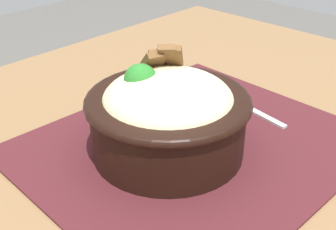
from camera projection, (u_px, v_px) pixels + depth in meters
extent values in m
cube|color=olive|center=(202.00, 167.00, 0.54)|extent=(1.01, 0.87, 0.03)
cylinder|color=brown|center=(196.00, 146.00, 1.22)|extent=(0.04, 0.04, 0.68)
cube|color=#47191E|center=(192.00, 145.00, 0.55)|extent=(0.41, 0.36, 0.00)
cylinder|color=black|center=(168.00, 124.00, 0.52)|extent=(0.18, 0.18, 0.07)
torus|color=black|center=(168.00, 101.00, 0.51)|extent=(0.19, 0.19, 0.01)
ellipsoid|color=beige|center=(168.00, 100.00, 0.51)|extent=(0.21, 0.21, 0.06)
sphere|color=#287828|center=(141.00, 80.00, 0.50)|extent=(0.04, 0.04, 0.04)
cylinder|color=orange|center=(177.00, 91.00, 0.49)|extent=(0.04, 0.02, 0.01)
cylinder|color=orange|center=(142.00, 81.00, 0.51)|extent=(0.03, 0.03, 0.01)
cube|color=brown|center=(174.00, 61.00, 0.53)|extent=(0.04, 0.04, 0.05)
cube|color=brown|center=(166.00, 60.00, 0.53)|extent=(0.05, 0.05, 0.05)
cube|color=brown|center=(157.00, 63.00, 0.53)|extent=(0.03, 0.04, 0.05)
cube|color=brown|center=(149.00, 64.00, 0.53)|extent=(0.03, 0.05, 0.04)
cube|color=silver|center=(268.00, 118.00, 0.60)|extent=(0.02, 0.06, 0.00)
cube|color=silver|center=(248.00, 108.00, 0.63)|extent=(0.01, 0.01, 0.00)
cube|color=silver|center=(239.00, 103.00, 0.64)|extent=(0.03, 0.03, 0.00)
cube|color=silver|center=(231.00, 95.00, 0.67)|extent=(0.01, 0.02, 0.00)
cube|color=silver|center=(229.00, 96.00, 0.66)|extent=(0.01, 0.02, 0.00)
cube|color=silver|center=(226.00, 98.00, 0.66)|extent=(0.01, 0.02, 0.00)
cube|color=silver|center=(223.00, 99.00, 0.66)|extent=(0.01, 0.02, 0.00)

